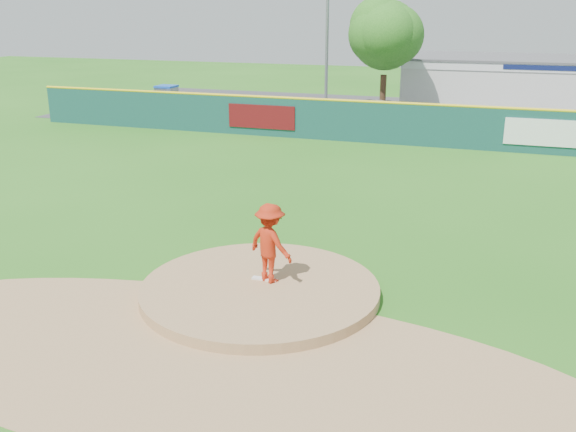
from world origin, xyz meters
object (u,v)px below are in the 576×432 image
(pitcher, at_px, (270,243))
(van, at_px, (382,113))
(playground_slide, at_px, (166,100))
(light_pole_left, at_px, (327,12))
(deciduous_tree, at_px, (385,40))
(pool_building_grp, at_px, (527,83))

(pitcher, xyz_separation_m, van, (-1.81, 22.75, -0.50))
(playground_slide, distance_m, light_pole_left, 11.25)
(van, height_order, deciduous_tree, deciduous_tree)
(pitcher, relative_size, light_pole_left, 0.17)
(pool_building_grp, distance_m, playground_slide, 23.00)
(pool_building_grp, bearing_deg, pitcher, -100.46)
(van, xyz_separation_m, pool_building_grp, (7.66, 8.93, 0.98))
(pitcher, distance_m, van, 22.83)
(van, height_order, pool_building_grp, pool_building_grp)
(light_pole_left, bearing_deg, van, -42.24)
(pool_building_grp, relative_size, deciduous_tree, 2.07)
(pitcher, xyz_separation_m, playground_slide, (-15.12, 22.29, -0.29))
(playground_slide, xyz_separation_m, deciduous_tree, (12.98, 2.40, 3.66))
(van, bearing_deg, pitcher, -151.52)
(pitcher, distance_m, deciduous_tree, 25.01)
(deciduous_tree, distance_m, light_pole_left, 4.72)
(pitcher, height_order, van, pitcher)
(playground_slide, distance_m, deciduous_tree, 13.69)
(pool_building_grp, relative_size, playground_slide, 4.74)
(pitcher, height_order, playground_slide, pitcher)
(pitcher, relative_size, deciduous_tree, 0.25)
(van, bearing_deg, playground_slide, 115.93)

